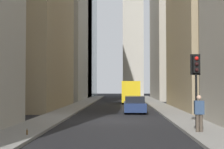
% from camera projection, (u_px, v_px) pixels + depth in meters
% --- Properties ---
extents(ground_plane, '(135.00, 135.00, 0.00)m').
position_uv_depth(ground_plane, '(117.00, 121.00, 20.86)').
color(ground_plane, black).
extents(sidewalk_right, '(90.00, 2.20, 0.14)m').
position_uv_depth(sidewalk_right, '(49.00, 119.00, 21.02)').
color(sidewalk_right, gray).
rests_on(sidewalk_right, ground_plane).
extents(sidewalk_left, '(90.00, 2.20, 0.14)m').
position_uv_depth(sidewalk_left, '(185.00, 120.00, 20.71)').
color(sidewalk_left, gray).
rests_on(sidewalk_left, ground_plane).
extents(building_left_far, '(15.70, 10.50, 29.91)m').
position_uv_depth(building_left_far, '(184.00, 10.00, 52.71)').
color(building_left_far, '#A8A091').
rests_on(building_left_far, ground_plane).
extents(building_right_far, '(18.76, 10.50, 31.35)m').
position_uv_depth(building_right_far, '(56.00, 5.00, 52.44)').
color(building_right_far, '#B7B2A5').
rests_on(building_right_far, ground_plane).
extents(delivery_truck, '(6.46, 2.25, 2.84)m').
position_uv_depth(delivery_truck, '(130.00, 92.00, 40.94)').
color(delivery_truck, yellow).
rests_on(delivery_truck, ground_plane).
extents(sedan_navy, '(4.30, 1.78, 1.42)m').
position_uv_depth(sedan_navy, '(135.00, 105.00, 26.80)').
color(sedan_navy, navy).
rests_on(sedan_navy, ground_plane).
extents(traffic_light_foreground, '(0.43, 0.52, 3.84)m').
position_uv_depth(traffic_light_foreground, '(196.00, 73.00, 16.47)').
color(traffic_light_foreground, black).
rests_on(traffic_light_foreground, sidewalk_left).
extents(pedestrian, '(0.26, 0.44, 1.73)m').
position_uv_depth(pedestrian, '(199.00, 112.00, 14.87)').
color(pedestrian, '#473D33').
rests_on(pedestrian, sidewalk_left).
extents(discarded_bottle, '(0.07, 0.07, 0.27)m').
position_uv_depth(discarded_bottle, '(27.00, 132.00, 14.00)').
color(discarded_bottle, brown).
rests_on(discarded_bottle, sidewalk_right).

